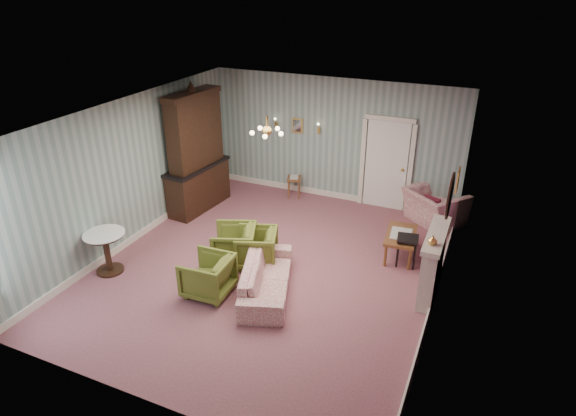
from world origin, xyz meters
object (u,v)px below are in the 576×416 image
at_px(olive_chair_a, 208,274).
at_px(dresser, 195,149).
at_px(olive_chair_b, 234,243).
at_px(sofa_chintz, 266,273).
at_px(fireplace, 433,263).
at_px(side_table_black, 406,251).
at_px(olive_chair_c, 256,246).
at_px(wingback_chair, 435,202).
at_px(pedestal_table, 107,252).
at_px(coffee_table, 400,245).

xyz_separation_m(olive_chair_a, dresser, (-2.01, 2.85, 1.05)).
distance_m(olive_chair_b, dresser, 2.81).
xyz_separation_m(sofa_chintz, dresser, (-2.90, 2.41, 1.06)).
bearing_deg(olive_chair_b, fireplace, 76.18).
bearing_deg(olive_chair_b, side_table_black, 90.44).
distance_m(olive_chair_c, fireplace, 3.17).
bearing_deg(sofa_chintz, wingback_chair, -49.64).
relative_size(wingback_chair, side_table_black, 2.01).
bearing_deg(wingback_chair, olive_chair_c, 86.36).
bearing_deg(pedestal_table, side_table_black, 26.13).
xyz_separation_m(olive_chair_b, pedestal_table, (-1.95, -1.23, -0.00)).
height_order(olive_chair_c, sofa_chintz, olive_chair_c).
height_order(olive_chair_a, dresser, dresser).
relative_size(olive_chair_a, pedestal_table, 0.97).
height_order(dresser, pedestal_table, dresser).
height_order(coffee_table, pedestal_table, pedestal_table).
height_order(dresser, coffee_table, dresser).
bearing_deg(side_table_black, olive_chair_a, -141.87).
xyz_separation_m(olive_chair_c, coffee_table, (2.42, 1.34, -0.13)).
xyz_separation_m(olive_chair_b, fireplace, (3.56, 0.47, 0.18)).
xyz_separation_m(coffee_table, side_table_black, (0.17, -0.23, 0.03)).
height_order(sofa_chintz, coffee_table, sofa_chintz).
bearing_deg(sofa_chintz, coffee_table, -61.16).
bearing_deg(coffee_table, wingback_chair, 77.82).
height_order(olive_chair_b, wingback_chair, wingback_chair).
relative_size(fireplace, side_table_black, 2.43).
relative_size(olive_chair_c, dresser, 0.27).
xyz_separation_m(sofa_chintz, coffee_table, (1.86, 2.06, -0.12)).
xyz_separation_m(olive_chair_c, wingback_chair, (2.80, 3.07, 0.13)).
relative_size(dresser, coffee_table, 2.90).
xyz_separation_m(fireplace, coffee_table, (-0.72, 0.96, -0.33)).
height_order(olive_chair_b, olive_chair_c, olive_chair_b).
height_order(dresser, side_table_black, dresser).
bearing_deg(dresser, side_table_black, -1.21).
bearing_deg(coffee_table, sofa_chintz, -131.96).
bearing_deg(olive_chair_b, wingback_chair, 113.17).
bearing_deg(sofa_chintz, side_table_black, -66.96).
distance_m(olive_chair_c, dresser, 3.07).
distance_m(wingback_chair, dresser, 5.40).
bearing_deg(pedestal_table, olive_chair_b, 32.21).
distance_m(olive_chair_a, sofa_chintz, 1.00).
relative_size(sofa_chintz, pedestal_table, 2.41).
distance_m(olive_chair_c, side_table_black, 2.82).
bearing_deg(sofa_chintz, olive_chair_b, 37.93).
distance_m(olive_chair_b, fireplace, 3.60).
height_order(wingback_chair, dresser, dresser).
relative_size(olive_chair_b, sofa_chintz, 0.42).
distance_m(sofa_chintz, wingback_chair, 4.40).
distance_m(olive_chair_c, wingback_chair, 4.15).
xyz_separation_m(olive_chair_a, pedestal_table, (-2.04, -0.14, 0.01)).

